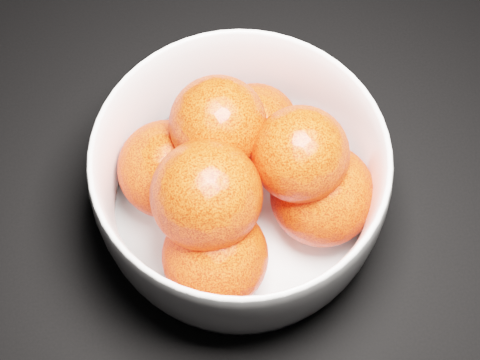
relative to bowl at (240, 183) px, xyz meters
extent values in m
cylinder|color=silver|center=(0.00, 0.00, -0.05)|extent=(0.21, 0.21, 0.01)
sphere|color=red|center=(0.02, 0.05, 0.00)|extent=(0.07, 0.07, 0.07)
sphere|color=red|center=(-0.05, 0.02, 0.00)|extent=(0.08, 0.08, 0.08)
sphere|color=red|center=(-0.03, -0.05, 0.00)|extent=(0.08, 0.08, 0.08)
sphere|color=red|center=(0.06, -0.02, 0.00)|extent=(0.08, 0.08, 0.08)
sphere|color=red|center=(-0.01, 0.03, 0.04)|extent=(0.07, 0.07, 0.07)
sphere|color=red|center=(-0.03, -0.02, 0.04)|extent=(0.08, 0.08, 0.08)
sphere|color=red|center=(0.04, 0.00, 0.04)|extent=(0.07, 0.07, 0.07)
camera|label=1|loc=(-0.03, -0.21, 0.46)|focal=50.00mm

